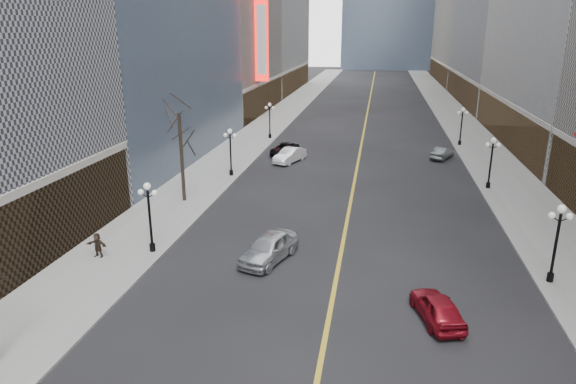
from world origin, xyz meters
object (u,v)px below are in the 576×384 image
at_px(streetlamp_east_1, 557,236).
at_px(car_sb_mid, 437,308).
at_px(streetlamp_east_3, 462,122).
at_px(car_nb_near, 269,248).
at_px(car_nb_far, 284,149).
at_px(streetlamp_west_3, 270,117).
at_px(car_sb_far, 442,153).
at_px(car_nb_mid, 290,155).
at_px(streetlamp_west_2, 230,147).
at_px(streetlamp_west_1, 149,210).
at_px(streetlamp_east_2, 491,158).

height_order(streetlamp_east_1, car_sb_mid, streetlamp_east_1).
bearing_deg(streetlamp_east_3, car_nb_near, -114.22).
bearing_deg(car_nb_far, streetlamp_east_3, 33.68).
bearing_deg(car_nb_far, streetlamp_west_3, 124.01).
relative_size(car_nb_near, car_sb_far, 1.24).
height_order(streetlamp_east_3, car_nb_near, streetlamp_east_3).
relative_size(streetlamp_east_1, car_nb_mid, 0.98).
bearing_deg(car_nb_mid, car_nb_near, -62.31).
xyz_separation_m(streetlamp_west_2, car_sb_mid, (16.99, -23.01, -2.20)).
bearing_deg(car_nb_near, streetlamp_west_1, -159.96).
relative_size(streetlamp_east_1, streetlamp_west_1, 1.00).
height_order(streetlamp_east_3, car_sb_mid, streetlamp_east_3).
height_order(streetlamp_east_1, car_nb_mid, streetlamp_east_1).
xyz_separation_m(streetlamp_east_1, car_sb_far, (-2.80, 28.91, -2.24)).
relative_size(streetlamp_west_1, car_sb_far, 1.13).
xyz_separation_m(streetlamp_west_2, car_nb_near, (7.52, -17.75, -2.06)).
relative_size(streetlamp_west_1, streetlamp_west_3, 1.00).
xyz_separation_m(streetlamp_east_3, streetlamp_west_1, (-23.60, -36.00, 0.00)).
distance_m(streetlamp_west_2, streetlamp_west_3, 18.00).
bearing_deg(car_nb_mid, streetlamp_east_3, 51.94).
bearing_deg(streetlamp_west_1, car_sb_far, 54.27).
distance_m(streetlamp_east_1, car_nb_mid, 31.10).
distance_m(streetlamp_east_2, car_sb_mid, 24.04).
bearing_deg(car_sb_far, streetlamp_west_2, 52.34).
distance_m(streetlamp_west_1, car_nb_near, 7.80).
relative_size(streetlamp_west_2, car_nb_far, 0.96).
bearing_deg(car_nb_near, streetlamp_east_1, 17.25).
distance_m(streetlamp_west_2, car_nb_mid, 8.26).
xyz_separation_m(streetlamp_west_3, car_nb_far, (3.40, -8.22, -2.25)).
height_order(streetlamp_west_2, car_nb_near, streetlamp_west_2).
bearing_deg(car_nb_mid, car_nb_far, 130.89).
xyz_separation_m(streetlamp_east_1, streetlamp_west_1, (-23.60, 0.00, 0.00)).
distance_m(streetlamp_west_2, car_nb_far, 10.60).
height_order(streetlamp_west_3, car_sb_mid, streetlamp_west_3).
height_order(streetlamp_east_3, car_sb_far, streetlamp_east_3).
distance_m(car_nb_near, car_sb_mid, 10.84).
relative_size(streetlamp_west_3, car_sb_far, 1.13).
height_order(streetlamp_west_1, car_sb_mid, streetlamp_west_1).
height_order(car_nb_near, car_nb_mid, car_nb_near).
height_order(streetlamp_west_2, car_nb_mid, streetlamp_west_2).
relative_size(car_sb_mid, car_sb_far, 1.03).
bearing_deg(streetlamp_west_2, streetlamp_east_2, 0.00).
xyz_separation_m(car_nb_mid, car_sb_mid, (12.40, -29.53, -0.06)).
relative_size(streetlamp_west_2, car_sb_far, 1.13).
bearing_deg(car_nb_far, streetlamp_west_1, -85.44).
bearing_deg(streetlamp_west_2, streetlamp_east_3, 37.33).
bearing_deg(car_sb_mid, car_nb_mid, -83.54).
relative_size(streetlamp_east_1, car_nb_near, 0.91).
bearing_deg(car_sb_mid, streetlamp_west_1, -32.74).
xyz_separation_m(streetlamp_east_2, car_nb_near, (-16.08, -17.75, -2.06)).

